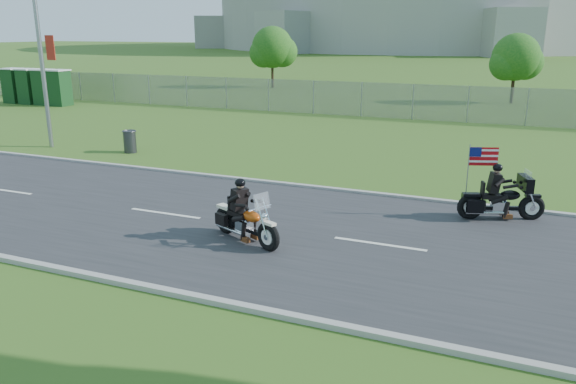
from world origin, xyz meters
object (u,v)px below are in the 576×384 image
at_px(streetlight, 40,11).
at_px(porta_toilet_c, 28,87).
at_px(porta_toilet_d, 13,86).
at_px(trash_can, 130,142).
at_px(porta_toilet_b, 44,88).
at_px(motorcycle_lead, 245,222).
at_px(porta_toilet_a, 60,88).
at_px(motorcycle_follow, 501,201).

relative_size(streetlight, porta_toilet_c, 4.35).
relative_size(porta_toilet_c, porta_toilet_d, 1.00).
bearing_deg(trash_can, porta_toilet_b, 145.25).
bearing_deg(motorcycle_lead, porta_toilet_d, 170.74).
relative_size(porta_toilet_a, motorcycle_follow, 1.03).
xyz_separation_m(porta_toilet_d, motorcycle_follow, (32.70, -13.94, -0.62)).
bearing_deg(porta_toilet_d, motorcycle_follow, -23.08).
bearing_deg(streetlight, motorcycle_follow, -9.69).
height_order(porta_toilet_a, motorcycle_follow, porta_toilet_a).
relative_size(motorcycle_follow, trash_can, 2.49).
bearing_deg(porta_toilet_b, motorcycle_follow, -24.99).
height_order(motorcycle_lead, motorcycle_follow, motorcycle_follow).
relative_size(porta_toilet_b, porta_toilet_d, 1.00).
height_order(porta_toilet_d, trash_can, porta_toilet_d).
xyz_separation_m(porta_toilet_a, trash_can, (13.91, -10.62, -0.70)).
distance_m(porta_toilet_b, motorcycle_lead, 30.29).
bearing_deg(porta_toilet_c, porta_toilet_d, 180.00).
height_order(porta_toilet_a, porta_toilet_d, same).
relative_size(porta_toilet_c, motorcycle_follow, 1.03).
distance_m(porta_toilet_b, trash_can, 18.65).
xyz_separation_m(porta_toilet_a, motorcycle_lead, (22.97, -17.98, -0.66)).
bearing_deg(porta_toilet_c, trash_can, -32.44).
bearing_deg(porta_toilet_d, trash_can, -30.39).
relative_size(porta_toilet_a, porta_toilet_c, 1.00).
xyz_separation_m(streetlight, trash_can, (3.89, 0.16, -5.19)).
relative_size(porta_toilet_b, trash_can, 2.57).
distance_m(porta_toilet_a, trash_can, 17.52).
bearing_deg(motorcycle_lead, porta_toilet_a, 166.18).
distance_m(streetlight, motorcycle_follow, 19.44).
height_order(porta_toilet_b, porta_toilet_c, same).
bearing_deg(streetlight, porta_toilet_d, 142.83).
bearing_deg(porta_toilet_a, porta_toilet_b, 180.00).
height_order(porta_toilet_d, motorcycle_follow, porta_toilet_d).
distance_m(porta_toilet_b, porta_toilet_c, 1.40).
height_order(motorcycle_follow, trash_can, motorcycle_follow).
bearing_deg(porta_toilet_b, trash_can, -34.75).
height_order(porta_toilet_a, porta_toilet_c, same).
distance_m(streetlight, motorcycle_lead, 15.68).
distance_m(porta_toilet_c, motorcycle_lead, 31.43).
relative_size(porta_toilet_c, trash_can, 2.57).
height_order(streetlight, porta_toilet_d, streetlight).
bearing_deg(porta_toilet_c, porta_toilet_a, 0.00).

